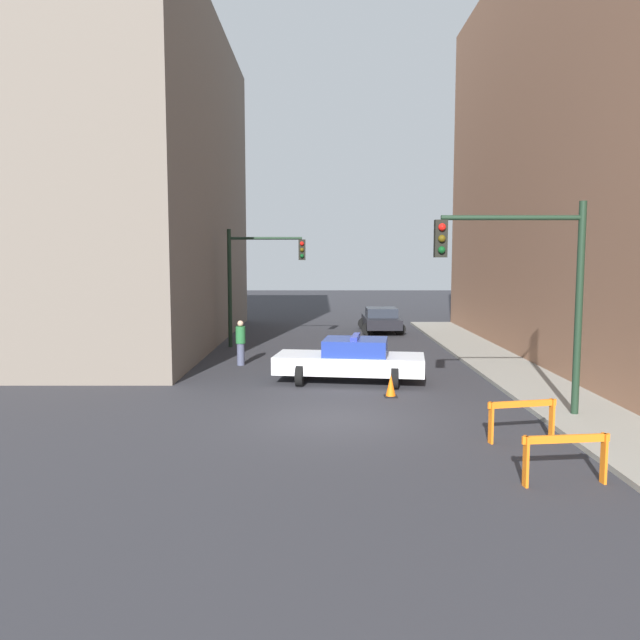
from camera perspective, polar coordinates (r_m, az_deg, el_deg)
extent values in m
plane|color=#2D2D33|center=(15.57, 1.73, -9.03)|extent=(120.00, 120.00, 0.00)
cube|color=gray|center=(16.90, 23.48, -8.12)|extent=(2.40, 44.00, 0.12)
cube|color=#6B6056|center=(31.46, -21.87, 11.56)|extent=(14.00, 20.00, 14.75)
cylinder|color=black|center=(16.43, 22.79, 0.93)|extent=(0.18, 0.18, 5.20)
cylinder|color=black|center=(15.84, 17.35, 8.92)|extent=(3.40, 0.12, 0.12)
cube|color=black|center=(15.41, 11.19, 7.31)|extent=(0.30, 0.22, 0.90)
sphere|color=red|center=(15.27, 11.31, 8.33)|extent=(0.18, 0.18, 0.18)
sphere|color=#4C3D0C|center=(15.26, 11.29, 7.32)|extent=(0.18, 0.18, 0.18)
sphere|color=#0C4219|center=(15.26, 11.27, 6.31)|extent=(0.18, 0.18, 0.18)
cylinder|color=black|center=(27.83, -8.04, 2.87)|extent=(0.18, 0.18, 5.20)
cylinder|color=black|center=(27.63, -4.79, 7.45)|extent=(3.20, 0.12, 0.12)
cube|color=black|center=(27.52, -1.44, 6.44)|extent=(0.30, 0.22, 0.90)
sphere|color=red|center=(27.38, -1.45, 7.01)|extent=(0.18, 0.18, 0.18)
sphere|color=#4C3D0C|center=(27.38, -1.45, 6.44)|extent=(0.18, 0.18, 0.18)
sphere|color=#0C4219|center=(27.38, -1.45, 5.88)|extent=(0.18, 0.18, 0.18)
cube|color=white|center=(19.92, 2.92, -3.99)|extent=(4.91, 2.49, 0.55)
cube|color=navy|center=(19.82, 3.47, -2.47)|extent=(2.18, 1.89, 0.52)
cylinder|color=black|center=(19.33, -1.64, -5.11)|extent=(0.31, 0.68, 0.66)
cylinder|color=black|center=(20.98, -0.84, -4.25)|extent=(0.31, 0.68, 0.66)
cylinder|color=black|center=(19.05, 7.06, -5.31)|extent=(0.31, 0.68, 0.66)
cylinder|color=black|center=(20.72, 7.16, -4.41)|extent=(0.31, 0.68, 0.66)
cube|color=#2633BF|center=(19.77, 3.47, -1.56)|extent=(0.39, 1.40, 0.12)
cube|color=black|center=(33.39, 5.80, -0.12)|extent=(1.82, 4.31, 0.52)
cube|color=#232833|center=(33.17, 5.84, 0.71)|extent=(1.59, 1.81, 0.48)
cylinder|color=black|center=(34.66, 4.21, -0.32)|extent=(0.62, 0.22, 0.62)
cylinder|color=black|center=(34.82, 6.93, -0.32)|extent=(0.62, 0.22, 0.62)
cylinder|color=black|center=(32.02, 4.56, -0.83)|extent=(0.62, 0.22, 0.62)
cylinder|color=black|center=(32.19, 7.50, -0.82)|extent=(0.62, 0.22, 0.62)
cylinder|color=#474C66|center=(23.22, -7.05, -3.12)|extent=(0.35, 0.35, 0.82)
cylinder|color=#236633|center=(23.12, -7.07, -1.35)|extent=(0.45, 0.45, 0.62)
sphere|color=tan|center=(23.07, -7.08, -0.32)|extent=(0.28, 0.28, 0.22)
cube|color=orange|center=(11.83, 21.79, -10.08)|extent=(1.59, 0.24, 0.14)
cube|color=orange|center=(11.63, 18.51, -12.20)|extent=(0.07, 0.16, 0.90)
cube|color=orange|center=(12.29, 24.74, -11.45)|extent=(0.07, 0.16, 0.90)
cube|color=orange|center=(14.23, 18.22, -7.31)|extent=(1.58, 0.38, 0.14)
cube|color=orange|center=(13.98, 15.58, -9.06)|extent=(0.08, 0.17, 0.90)
cube|color=orange|center=(14.68, 20.64, -8.51)|extent=(0.08, 0.17, 0.90)
cube|color=black|center=(18.05, 6.69, -6.94)|extent=(0.36, 0.36, 0.04)
cone|color=#F2600C|center=(17.98, 6.70, -5.92)|extent=(0.28, 0.28, 0.62)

